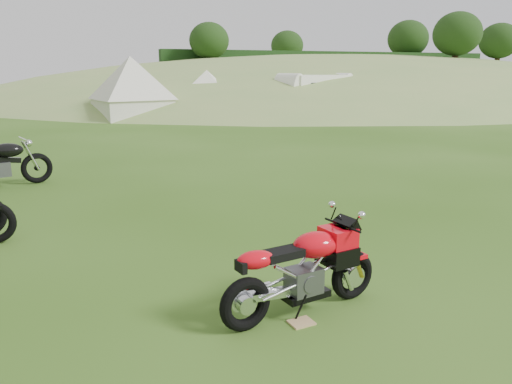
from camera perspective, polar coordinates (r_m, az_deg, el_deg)
name	(u,v)px	position (r m, az deg, el deg)	size (l,w,h in m)	color
ground	(262,259)	(6.91, 0.72, -7.63)	(120.00, 120.00, 0.00)	#2B5011
hillside	(336,95)	(53.06, 9.13, 10.93)	(80.00, 64.00, 8.00)	#75984D
hedgerow	(336,95)	(53.06, 9.13, 10.93)	(36.00, 1.20, 8.60)	black
sport_motorcycle	(303,264)	(5.27, 5.37, -8.22)	(1.85, 0.46, 1.11)	red
plywood_board	(301,322)	(5.30, 5.20, -14.63)	(0.24, 0.20, 0.02)	tan
tent_left	(132,90)	(27.19, -14.02, 11.22)	(3.42, 3.42, 2.96)	silver
tent_mid	(207,91)	(30.05, -5.60, 11.38)	(2.94, 2.94, 2.55)	white
caravan	(315,94)	(30.12, 6.71, 11.08)	(4.85, 2.17, 2.27)	white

